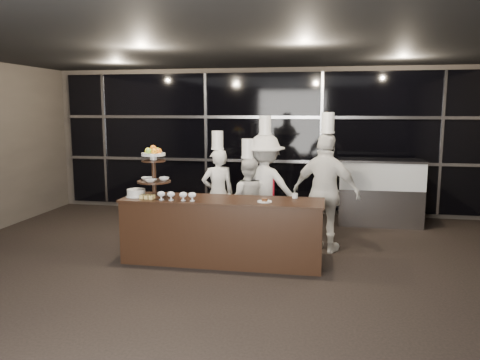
% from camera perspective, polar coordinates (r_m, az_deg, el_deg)
% --- Properties ---
extents(room, '(10.00, 10.00, 10.00)m').
position_cam_1_polar(room, '(4.90, -4.98, 0.72)').
color(room, black).
rests_on(room, ground).
extents(window_wall, '(8.60, 0.10, 2.80)m').
position_cam_1_polar(window_wall, '(9.73, 2.74, 4.74)').
color(window_wall, black).
rests_on(window_wall, ground).
extents(buffet_counter, '(2.84, 0.74, 0.92)m').
position_cam_1_polar(buffet_counter, '(6.68, -2.17, -6.15)').
color(buffet_counter, black).
rests_on(buffet_counter, ground).
extents(display_stand, '(0.48, 0.48, 0.74)m').
position_cam_1_polar(display_stand, '(6.79, -10.47, 1.48)').
color(display_stand, black).
rests_on(display_stand, buffet_counter).
extents(compotes, '(0.56, 0.11, 0.12)m').
position_cam_1_polar(compotes, '(6.51, -7.70, -1.78)').
color(compotes, silver).
rests_on(compotes, buffet_counter).
extents(layer_cake, '(0.30, 0.30, 0.11)m').
position_cam_1_polar(layer_cake, '(6.90, -12.54, -1.55)').
color(layer_cake, white).
rests_on(layer_cake, buffet_counter).
extents(pastry_squares, '(0.20, 0.13, 0.05)m').
position_cam_1_polar(pastry_squares, '(6.72, -11.24, -2.01)').
color(pastry_squares, '#D6BA68').
rests_on(pastry_squares, buffet_counter).
extents(small_plate, '(0.20, 0.20, 0.05)m').
position_cam_1_polar(small_plate, '(6.37, 3.01, -2.55)').
color(small_plate, white).
rests_on(small_plate, buffet_counter).
extents(chef_cup, '(0.08, 0.08, 0.07)m').
position_cam_1_polar(chef_cup, '(6.67, 6.72, -1.91)').
color(chef_cup, white).
rests_on(chef_cup, buffet_counter).
extents(display_case, '(1.54, 0.67, 1.24)m').
position_cam_1_polar(display_case, '(9.16, 16.71, -1.02)').
color(display_case, '#A5A5AA').
rests_on(display_case, ground).
extents(chef_a, '(0.66, 0.58, 1.81)m').
position_cam_1_polar(chef_a, '(7.87, -2.71, -1.44)').
color(chef_a, silver).
rests_on(chef_a, ground).
extents(chef_b, '(0.70, 0.56, 1.70)m').
position_cam_1_polar(chef_b, '(7.55, 0.93, -2.40)').
color(chef_b, silver).
rests_on(chef_b, ground).
extents(chef_c, '(1.22, 0.80, 2.07)m').
position_cam_1_polar(chef_c, '(7.66, 3.03, -0.96)').
color(chef_c, silver).
rests_on(chef_c, ground).
extents(chef_d, '(1.16, 0.81, 2.12)m').
position_cam_1_polar(chef_d, '(7.20, 10.43, -1.45)').
color(chef_d, white).
rests_on(chef_d, ground).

